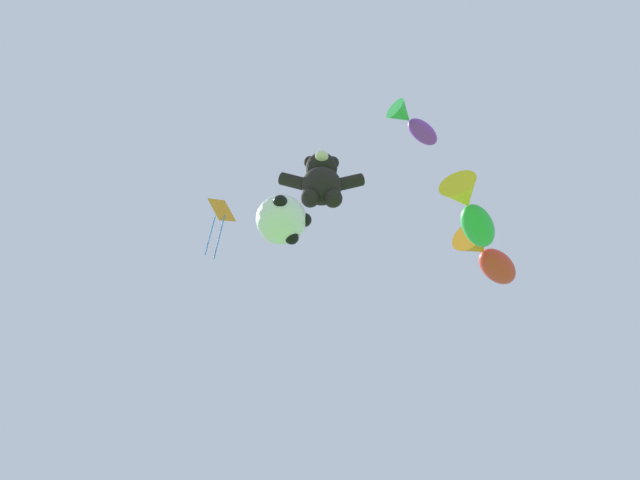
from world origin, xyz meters
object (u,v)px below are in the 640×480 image
at_px(soccer_ball_kite, 282,220).
at_px(teddy_bear_kite, 322,180).
at_px(fish_kite_violet, 413,123).
at_px(fish_kite_crimson, 487,255).
at_px(diamond_kite, 221,215).
at_px(fish_kite_emerald, 470,211).

bearing_deg(soccer_ball_kite, teddy_bear_kite, -3.08).
distance_m(fish_kite_violet, fish_kite_crimson, 5.08).
xyz_separation_m(fish_kite_crimson, diamond_kite, (-7.85, -1.43, -0.12)).
bearing_deg(diamond_kite, fish_kite_crimson, 10.30).
distance_m(teddy_bear_kite, diamond_kite, 4.27).
xyz_separation_m(fish_kite_emerald, fish_kite_crimson, (1.20, 2.27, 1.04)).
distance_m(fish_kite_violet, fish_kite_emerald, 2.70).
relative_size(teddy_bear_kite, soccer_ball_kite, 1.76).
xyz_separation_m(teddy_bear_kite, soccer_ball_kite, (-0.77, 0.04, -1.49)).
relative_size(teddy_bear_kite, diamond_kite, 0.71).
height_order(teddy_bear_kite, fish_kite_crimson, fish_kite_crimson).
xyz_separation_m(soccer_ball_kite, fish_kite_crimson, (5.83, 3.79, 3.77)).
relative_size(fish_kite_crimson, diamond_kite, 0.90).
bearing_deg(teddy_bear_kite, fish_kite_crimson, 37.14).
bearing_deg(fish_kite_crimson, soccer_ball_kite, -146.99).
xyz_separation_m(soccer_ball_kite, fish_kite_violet, (3.04, -0.45, 3.66)).
bearing_deg(soccer_ball_kite, fish_kite_emerald, 18.10).
bearing_deg(fish_kite_emerald, diamond_kite, 172.73).
bearing_deg(fish_kite_crimson, diamond_kite, -169.70).
bearing_deg(fish_kite_violet, diamond_kite, 150.92).
height_order(teddy_bear_kite, fish_kite_violet, fish_kite_violet).
bearing_deg(diamond_kite, fish_kite_emerald, -7.27).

